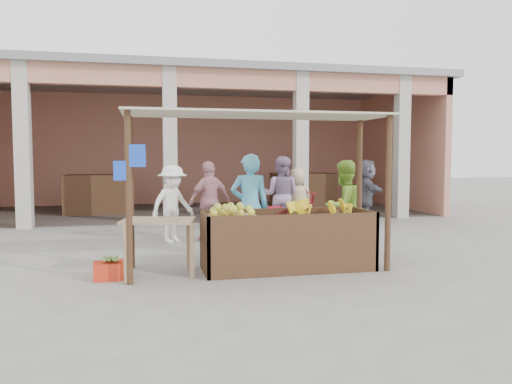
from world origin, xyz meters
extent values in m
plane|color=slate|center=(0.00, 0.00, 0.00)|extent=(60.00, 60.00, 0.00)
cube|color=tan|center=(0.00, 11.40, 2.00)|extent=(14.00, 0.20, 4.00)
cube|color=tan|center=(6.90, 8.50, 2.00)|extent=(0.20, 6.00, 4.00)
cube|color=tan|center=(0.00, 5.65, 3.75)|extent=(14.00, 0.30, 0.50)
cube|color=gray|center=(0.00, 8.50, 4.10)|extent=(14.40, 6.40, 0.20)
cube|color=#B8B3A9|center=(-4.50, 5.65, 2.00)|extent=(0.35, 0.35, 4.00)
cube|color=#B8B3A9|center=(-1.00, 5.65, 2.00)|extent=(0.35, 0.35, 4.00)
cube|color=#B8B3A9|center=(2.50, 5.65, 2.00)|extent=(0.35, 0.35, 4.00)
cube|color=#B8B3A9|center=(5.50, 5.65, 2.00)|extent=(0.35, 0.35, 4.00)
cube|color=#462B1C|center=(-3.00, 8.50, 0.60)|extent=(2.00, 1.20, 1.20)
cube|color=#462B1C|center=(3.50, 8.50, 0.60)|extent=(2.00, 1.20, 1.20)
cube|color=#462B1C|center=(0.50, 0.00, 0.40)|extent=(2.60, 0.95, 0.80)
cylinder|color=#462B1C|center=(-1.85, -0.45, 1.18)|extent=(0.09, 0.09, 2.35)
cylinder|color=#462B1C|center=(1.95, -0.45, 1.18)|extent=(0.09, 0.09, 2.35)
cylinder|color=#462B1C|center=(-1.85, 0.60, 1.18)|extent=(0.09, 0.09, 2.35)
cylinder|color=#462B1C|center=(1.95, 0.60, 1.18)|extent=(0.09, 0.09, 2.35)
cube|color=beige|center=(0.05, 0.08, 2.37)|extent=(4.00, 1.35, 0.03)
cube|color=blue|center=(-1.73, -0.45, 1.75)|extent=(0.22, 0.08, 0.30)
cube|color=blue|center=(-1.95, -0.45, 1.55)|extent=(0.18, 0.07, 0.26)
cube|color=#A77D56|center=(-0.38, -0.03, 0.83)|extent=(0.74, 0.64, 0.06)
ellipsoid|color=yellow|center=(-0.38, -0.03, 0.93)|extent=(0.63, 0.56, 0.14)
ellipsoid|color=maroon|center=(0.45, -0.05, 0.88)|extent=(0.48, 0.39, 0.15)
cube|color=tan|center=(-1.45, 0.04, 0.80)|extent=(1.14, 0.89, 0.04)
cube|color=tan|center=(-1.91, -0.25, 0.39)|extent=(0.06, 0.06, 0.78)
cube|color=tan|center=(-0.99, -0.25, 0.39)|extent=(0.06, 0.06, 0.78)
cube|color=tan|center=(-1.91, 0.33, 0.39)|extent=(0.06, 0.06, 0.78)
cube|color=tan|center=(-0.99, 0.33, 0.39)|extent=(0.06, 0.06, 0.78)
cube|color=red|center=(-2.13, -0.07, 0.12)|extent=(0.50, 0.38, 0.25)
ellipsoid|color=maroon|center=(2.37, 5.26, 0.30)|extent=(0.44, 0.44, 0.61)
ellipsoid|color=maroon|center=(2.73, 5.31, 0.30)|extent=(0.44, 0.44, 0.61)
ellipsoid|color=maroon|center=(2.56, 5.56, 0.30)|extent=(0.44, 0.44, 0.61)
imported|color=#55BDEC|center=(0.10, 0.92, 0.95)|extent=(0.79, 0.63, 1.90)
imported|color=#89BF38|center=(1.84, 0.99, 0.88)|extent=(0.97, 0.78, 1.76)
imported|color=maroon|center=(1.11, 2.22, 0.54)|extent=(0.96, 2.14, 1.08)
imported|color=white|center=(-1.10, 2.91, 0.85)|extent=(1.20, 1.06, 1.69)
imported|color=#CA8893|center=(-0.34, 2.89, 0.88)|extent=(1.17, 0.96, 1.76)
imported|color=tan|center=(1.76, 3.56, 0.82)|extent=(0.91, 0.73, 1.64)
imported|color=#4B4B57|center=(4.10, 4.90, 0.88)|extent=(0.99, 1.73, 1.76)
imported|color=gray|center=(1.35, 3.46, 0.95)|extent=(1.07, 0.92, 1.91)
camera|label=1|loc=(-1.63, -7.33, 1.73)|focal=35.00mm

